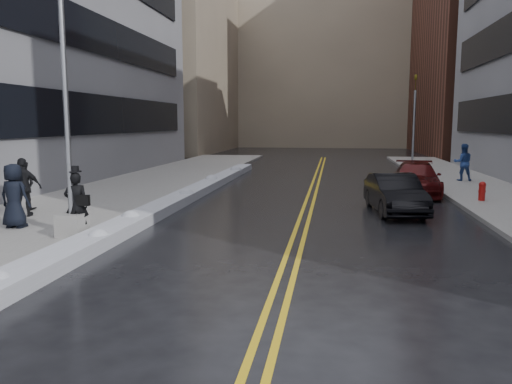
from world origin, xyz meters
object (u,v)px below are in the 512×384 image
at_px(lamppost, 68,145).
at_px(fire_hydrant, 482,190).
at_px(pedestrian_fedora, 76,204).
at_px(pedestrian_c, 14,196).
at_px(pedestrian_d, 24,187).
at_px(car_maroon, 416,179).
at_px(pedestrian_east, 463,162).
at_px(pedestrian_b, 23,186).
at_px(car_black, 395,194).
at_px(traffic_signal, 414,118).

height_order(lamppost, fire_hydrant, lamppost).
xyz_separation_m(pedestrian_fedora, pedestrian_c, (-2.24, 0.68, 0.07)).
bearing_deg(pedestrian_d, car_maroon, -162.21).
xyz_separation_m(fire_hydrant, pedestrian_fedora, (-12.20, -7.92, 0.44)).
bearing_deg(pedestrian_east, pedestrian_b, 35.60).
height_order(lamppost, car_black, lamppost).
xyz_separation_m(lamppost, pedestrian_fedora, (0.10, 0.08, -1.55)).
distance_m(pedestrian_fedora, pedestrian_c, 2.34).
xyz_separation_m(fire_hydrant, car_black, (-3.50, -2.39, 0.13)).
bearing_deg(lamppost, pedestrian_c, 160.33).
relative_size(pedestrian_b, pedestrian_east, 0.88).
xyz_separation_m(traffic_signal, car_black, (-3.00, -16.39, -2.73)).
distance_m(pedestrian_east, car_black, 10.19).
bearing_deg(car_black, pedestrian_d, -171.45).
height_order(traffic_signal, pedestrian_east, traffic_signal).
height_order(fire_hydrant, pedestrian_d, pedestrian_d).
bearing_deg(pedestrian_fedora, pedestrian_b, -58.70).
bearing_deg(pedestrian_c, car_maroon, -137.38).
xyz_separation_m(pedestrian_fedora, pedestrian_d, (-3.01, 2.28, 0.09)).
xyz_separation_m(traffic_signal, pedestrian_fedora, (-11.70, -21.92, -2.42)).
distance_m(car_black, car_maroon, 4.93).
distance_m(pedestrian_b, car_black, 12.66).
bearing_deg(pedestrian_fedora, fire_hydrant, -163.92).
distance_m(pedestrian_east, car_maroon, 5.38).
xyz_separation_m(pedestrian_fedora, pedestrian_b, (-3.77, 3.37, -0.01)).
height_order(traffic_signal, pedestrian_fedora, traffic_signal).
distance_m(traffic_signal, pedestrian_d, 24.65).
distance_m(pedestrian_d, car_black, 12.16).
bearing_deg(traffic_signal, pedestrian_d, -126.84).
bearing_deg(car_maroon, pedestrian_b, -148.04).
height_order(pedestrian_fedora, pedestrian_d, pedestrian_d).
bearing_deg(pedestrian_d, pedestrian_c, 102.36).
xyz_separation_m(traffic_signal, pedestrian_c, (-13.94, -21.24, -2.35)).
xyz_separation_m(traffic_signal, car_maroon, (-1.56, -11.67, -2.71)).
bearing_deg(fire_hydrant, pedestrian_b, -164.12).
distance_m(pedestrian_fedora, pedestrian_east, 19.71).
relative_size(lamppost, pedestrian_d, 4.12).
bearing_deg(pedestrian_d, pedestrian_fedora, 129.43).
xyz_separation_m(pedestrian_fedora, car_maroon, (10.14, 10.25, -0.30)).
relative_size(lamppost, pedestrian_c, 4.21).
height_order(pedestrian_d, car_maroon, pedestrian_d).
distance_m(pedestrian_fedora, pedestrian_b, 5.06).
xyz_separation_m(pedestrian_b, pedestrian_c, (1.53, -2.69, 0.08)).
bearing_deg(pedestrian_c, pedestrian_east, -132.67).
xyz_separation_m(pedestrian_east, car_maroon, (-2.98, -4.46, -0.40)).
distance_m(pedestrian_c, pedestrian_east, 20.80).
bearing_deg(pedestrian_fedora, car_black, -164.46).
distance_m(pedestrian_fedora, car_maroon, 14.42).
distance_m(lamppost, traffic_signal, 24.98).
bearing_deg(car_maroon, pedestrian_fedora, -129.04).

